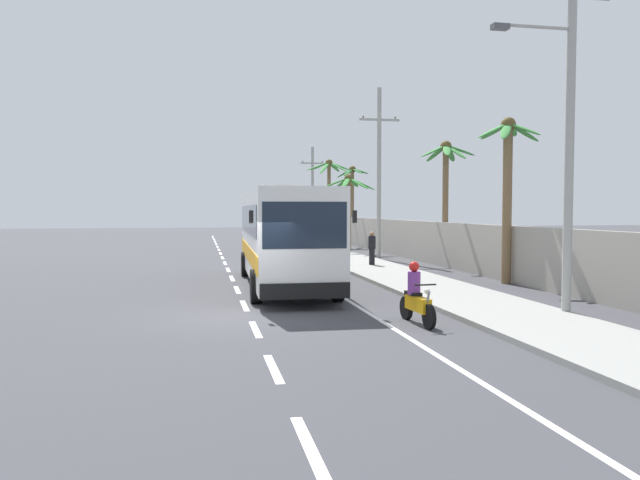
{
  "coord_description": "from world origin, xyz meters",
  "views": [
    {
      "loc": [
        -1.26,
        -16.24,
        2.86
      ],
      "look_at": [
        3.16,
        6.1,
        1.7
      ],
      "focal_mm": 34.0,
      "sensor_mm": 36.0,
      "label": 1
    }
  ],
  "objects_px": {
    "palm_fourth": "(349,198)",
    "motorcycle_beside_bus": "(416,298)",
    "coach_bus_foreground": "(283,233)",
    "utility_pole_far": "(313,193)",
    "palm_second": "(508,173)",
    "motorcycle_trailing": "(307,251)",
    "palm_nearest": "(329,182)",
    "utility_pole_nearest": "(567,119)",
    "pedestrian_midwalk": "(335,242)",
    "palm_third": "(352,188)",
    "palm_farthest": "(446,177)",
    "utility_pole_mid": "(379,171)",
    "pedestrian_near_kerb": "(372,247)"
  },
  "relations": [
    {
      "from": "palm_fourth",
      "to": "motorcycle_beside_bus",
      "type": "bearing_deg",
      "value": -99.99
    },
    {
      "from": "coach_bus_foreground",
      "to": "utility_pole_far",
      "type": "bearing_deg",
      "value": 77.44
    },
    {
      "from": "coach_bus_foreground",
      "to": "palm_second",
      "type": "height_order",
      "value": "palm_second"
    },
    {
      "from": "motorcycle_beside_bus",
      "to": "palm_second",
      "type": "distance_m",
      "value": 10.17
    },
    {
      "from": "motorcycle_trailing",
      "to": "palm_nearest",
      "type": "height_order",
      "value": "palm_nearest"
    },
    {
      "from": "utility_pole_nearest",
      "to": "palm_nearest",
      "type": "xyz_separation_m",
      "value": [
        0.4,
        31.95,
        -0.27
      ]
    },
    {
      "from": "pedestrian_midwalk",
      "to": "palm_fourth",
      "type": "bearing_deg",
      "value": -70.91
    },
    {
      "from": "utility_pole_far",
      "to": "palm_third",
      "type": "xyz_separation_m",
      "value": [
        2.51,
        -4.29,
        0.29
      ]
    },
    {
      "from": "palm_farthest",
      "to": "utility_pole_far",
      "type": "bearing_deg",
      "value": 95.6
    },
    {
      "from": "utility_pole_mid",
      "to": "palm_third",
      "type": "height_order",
      "value": "utility_pole_mid"
    },
    {
      "from": "coach_bus_foreground",
      "to": "utility_pole_mid",
      "type": "distance_m",
      "value": 13.39
    },
    {
      "from": "motorcycle_beside_bus",
      "to": "utility_pole_far",
      "type": "height_order",
      "value": "utility_pole_far"
    },
    {
      "from": "motorcycle_trailing",
      "to": "palm_farthest",
      "type": "bearing_deg",
      "value": -27.44
    },
    {
      "from": "pedestrian_near_kerb",
      "to": "palm_nearest",
      "type": "distance_m",
      "value": 18.42
    },
    {
      "from": "palm_nearest",
      "to": "palm_second",
      "type": "xyz_separation_m",
      "value": [
        1.63,
        -25.06,
        -0.74
      ]
    },
    {
      "from": "motorcycle_beside_bus",
      "to": "utility_pole_far",
      "type": "distance_m",
      "value": 38.4
    },
    {
      "from": "utility_pole_nearest",
      "to": "utility_pole_mid",
      "type": "distance_m",
      "value": 18.86
    },
    {
      "from": "pedestrian_near_kerb",
      "to": "palm_fourth",
      "type": "xyz_separation_m",
      "value": [
        1.29,
        9.99,
        2.61
      ]
    },
    {
      "from": "pedestrian_midwalk",
      "to": "palm_nearest",
      "type": "distance_m",
      "value": 14.66
    },
    {
      "from": "utility_pole_far",
      "to": "palm_nearest",
      "type": "relative_size",
      "value": 1.23
    },
    {
      "from": "palm_third",
      "to": "palm_fourth",
      "type": "height_order",
      "value": "palm_third"
    },
    {
      "from": "pedestrian_near_kerb",
      "to": "utility_pole_far",
      "type": "relative_size",
      "value": 0.2
    },
    {
      "from": "motorcycle_beside_bus",
      "to": "palm_third",
      "type": "distance_m",
      "value": 34.61
    },
    {
      "from": "utility_pole_mid",
      "to": "utility_pole_far",
      "type": "bearing_deg",
      "value": 91.13
    },
    {
      "from": "pedestrian_midwalk",
      "to": "palm_nearest",
      "type": "height_order",
      "value": "palm_nearest"
    },
    {
      "from": "motorcycle_beside_bus",
      "to": "palm_nearest",
      "type": "xyz_separation_m",
      "value": [
        4.65,
        32.21,
        4.33
      ]
    },
    {
      "from": "pedestrian_midwalk",
      "to": "palm_farthest",
      "type": "relative_size",
      "value": 0.28
    },
    {
      "from": "coach_bus_foreground",
      "to": "palm_nearest",
      "type": "xyz_separation_m",
      "value": [
        6.89,
        24.08,
        2.99
      ]
    },
    {
      "from": "pedestrian_near_kerb",
      "to": "palm_third",
      "type": "xyz_separation_m",
      "value": [
        3.93,
        19.37,
        3.63
      ]
    },
    {
      "from": "pedestrian_near_kerb",
      "to": "utility_pole_far",
      "type": "bearing_deg",
      "value": -133.18
    },
    {
      "from": "pedestrian_midwalk",
      "to": "motorcycle_beside_bus",
      "type": "bearing_deg",
      "value": 123.15
    },
    {
      "from": "utility_pole_mid",
      "to": "palm_farthest",
      "type": "bearing_deg",
      "value": -68.46
    },
    {
      "from": "coach_bus_foreground",
      "to": "palm_third",
      "type": "distance_m",
      "value": 27.26
    },
    {
      "from": "coach_bus_foreground",
      "to": "palm_fourth",
      "type": "xyz_separation_m",
      "value": [
        6.52,
        16.15,
        1.63
      ]
    },
    {
      "from": "pedestrian_near_kerb",
      "to": "utility_pole_far",
      "type": "xyz_separation_m",
      "value": [
        1.42,
        23.66,
        3.33
      ]
    },
    {
      "from": "utility_pole_nearest",
      "to": "utility_pole_mid",
      "type": "height_order",
      "value": "utility_pole_nearest"
    },
    {
      "from": "utility_pole_nearest",
      "to": "palm_fourth",
      "type": "relative_size",
      "value": 1.91
    },
    {
      "from": "utility_pole_far",
      "to": "palm_second",
      "type": "height_order",
      "value": "utility_pole_far"
    },
    {
      "from": "pedestrian_near_kerb",
      "to": "utility_pole_mid",
      "type": "xyz_separation_m",
      "value": [
        1.79,
        4.81,
        4.07
      ]
    },
    {
      "from": "coach_bus_foreground",
      "to": "palm_farthest",
      "type": "height_order",
      "value": "palm_farthest"
    },
    {
      "from": "pedestrian_midwalk",
      "to": "utility_pole_nearest",
      "type": "xyz_separation_m",
      "value": [
        2.2,
        -18.06,
        4.17
      ]
    },
    {
      "from": "palm_second",
      "to": "palm_nearest",
      "type": "bearing_deg",
      "value": 93.73
    },
    {
      "from": "utility_pole_nearest",
      "to": "utility_pole_far",
      "type": "distance_m",
      "value": 37.71
    },
    {
      "from": "coach_bus_foreground",
      "to": "pedestrian_midwalk",
      "type": "bearing_deg",
      "value": 67.14
    },
    {
      "from": "pedestrian_midwalk",
      "to": "palm_farthest",
      "type": "bearing_deg",
      "value": 177.76
    },
    {
      "from": "pedestrian_midwalk",
      "to": "utility_pole_mid",
      "type": "bearing_deg",
      "value": -124.22
    },
    {
      "from": "palm_nearest",
      "to": "palm_second",
      "type": "height_order",
      "value": "palm_nearest"
    },
    {
      "from": "coach_bus_foreground",
      "to": "palm_third",
      "type": "height_order",
      "value": "palm_third"
    },
    {
      "from": "pedestrian_midwalk",
      "to": "palm_nearest",
      "type": "bearing_deg",
      "value": -61.05
    },
    {
      "from": "utility_pole_far",
      "to": "motorcycle_beside_bus",
      "type": "bearing_deg",
      "value": -96.61
    }
  ]
}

